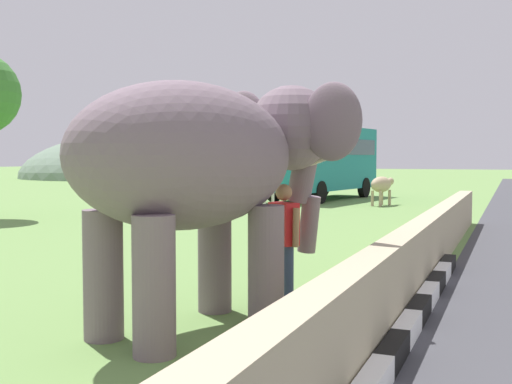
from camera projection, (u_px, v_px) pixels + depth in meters
barrier_parapet at (365, 309)px, 6.19m from camera, size 28.00×0.36×1.00m
elephant at (211, 161)px, 7.38m from camera, size 4.07×3.07×3.00m
person_handler at (284, 237)px, 8.49m from camera, size 0.42×0.60×1.66m
bus_teal at (322, 156)px, 29.97m from camera, size 8.37×3.77×3.50m
cow_near at (382, 185)px, 26.10m from camera, size 1.93×0.95×1.23m
cow_mid at (265, 186)px, 24.73m from camera, size 1.62×1.64×1.23m
hill_east at (158, 176)px, 68.48m from camera, size 32.39×25.91×9.93m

